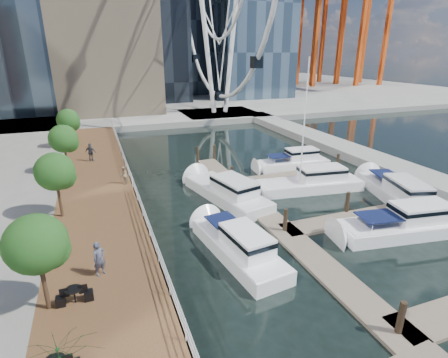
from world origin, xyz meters
TOP-DOWN VIEW (x-y plane):
  - ground at (0.00, 0.00)m, footprint 520.00×520.00m
  - boardwalk at (-9.00, 15.00)m, footprint 6.00×60.00m
  - seawall at (-6.00, 15.00)m, footprint 0.25×60.00m
  - land_far at (0.00, 102.00)m, footprint 200.00×114.00m
  - breakwater at (20.00, 20.00)m, footprint 4.00×60.00m
  - pier at (14.00, 52.00)m, footprint 14.00×12.00m
  - railing at (-6.10, 15.00)m, footprint 0.10×60.00m
  - floating_docks at (7.97, 9.98)m, footprint 16.00×34.00m
  - port_cranes at (67.67, 95.67)m, footprint 40.00×52.00m
  - street_trees at (-11.40, 14.00)m, footprint 2.60×42.60m
  - yacht_foreground at (10.65, 5.02)m, footprint 10.60×4.22m
  - pedestrian_near at (-9.10, 5.84)m, footprint 0.82×0.74m
  - pedestrian_mid at (-6.69, 18.99)m, footprint 0.72×0.86m
  - pedestrian_far at (-9.26, 27.17)m, footprint 1.21×1.00m
  - moored_yachts at (7.90, 11.38)m, footprint 20.57×30.68m

SIDE VIEW (x-z plane):
  - ground at x=0.00m, z-range 0.00..0.00m
  - yacht_foreground at x=10.65m, z-range -1.07..1.07m
  - moored_yachts at x=7.90m, z-range -5.75..5.75m
  - floating_docks at x=7.97m, z-range -0.81..1.79m
  - boardwalk at x=-9.00m, z-range 0.00..1.00m
  - seawall at x=-6.00m, z-range 0.00..1.00m
  - land_far at x=0.00m, z-range 0.00..1.00m
  - breakwater at x=20.00m, z-range 0.00..1.00m
  - pier at x=14.00m, z-range 0.00..1.00m
  - railing at x=-6.10m, z-range 1.00..2.05m
  - pedestrian_mid at x=-6.69m, z-range 1.00..2.59m
  - pedestrian_near at x=-9.10m, z-range 1.00..2.87m
  - pedestrian_far at x=-9.26m, z-range 1.00..2.94m
  - street_trees at x=-11.40m, z-range 1.99..6.59m
  - port_cranes at x=67.67m, z-range 1.00..39.00m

